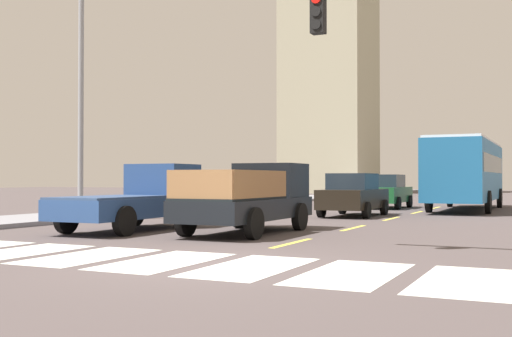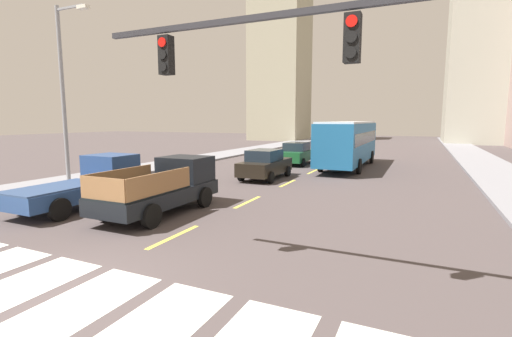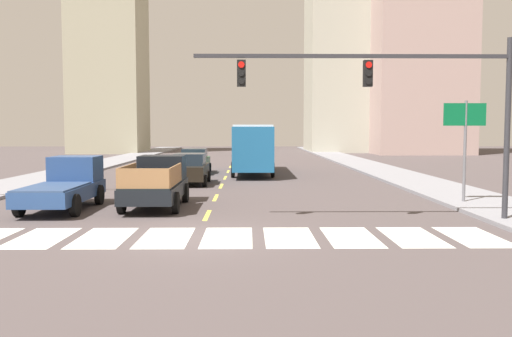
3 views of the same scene
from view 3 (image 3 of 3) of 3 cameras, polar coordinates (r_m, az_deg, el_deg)
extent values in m
plane|color=#4B4142|center=(15.79, -6.19, -7.13)|extent=(160.00, 160.00, 0.00)
cube|color=gray|center=(34.89, 15.20, -0.93)|extent=(3.59, 110.00, 0.15)
cube|color=gray|center=(35.82, -21.28, -0.94)|extent=(3.59, 110.00, 0.15)
cube|color=silver|center=(16.78, -21.39, -6.71)|extent=(1.40, 3.02, 0.01)
cube|color=silver|center=(16.25, -15.54, -6.92)|extent=(1.40, 3.02, 0.01)
cube|color=silver|center=(15.89, -9.36, -7.07)|extent=(1.40, 3.02, 0.01)
cube|color=silver|center=(15.73, -2.98, -7.14)|extent=(1.40, 3.02, 0.01)
cube|color=silver|center=(15.76, 3.46, -7.12)|extent=(1.40, 3.02, 0.01)
cube|color=silver|center=(15.98, 9.80, -7.01)|extent=(1.40, 3.02, 0.01)
cube|color=silver|center=(16.39, 15.88, -6.83)|extent=(1.40, 3.02, 0.01)
cube|color=silver|center=(16.97, 21.60, -6.59)|extent=(1.40, 3.02, 0.01)
cube|color=#E3D447|center=(19.71, -5.09, -4.85)|extent=(0.16, 2.40, 0.01)
cube|color=#E3D447|center=(24.65, -4.21, -3.03)|extent=(0.16, 2.40, 0.01)
cube|color=#E3D447|center=(29.61, -3.63, -1.82)|extent=(0.16, 2.40, 0.01)
cube|color=#E3D447|center=(34.58, -3.22, -0.96)|extent=(0.16, 2.40, 0.01)
cube|color=#E3D447|center=(39.56, -2.91, -0.31)|extent=(0.16, 2.40, 0.01)
cube|color=#E3D447|center=(44.54, -2.67, 0.19)|extent=(0.16, 2.40, 0.01)
cube|color=#E3D447|center=(49.53, -2.47, 0.59)|extent=(0.16, 2.40, 0.01)
cube|color=#E3D447|center=(54.52, -2.32, 0.92)|extent=(0.16, 2.40, 0.01)
cube|color=black|center=(21.80, -10.36, -2.24)|extent=(1.96, 5.20, 0.56)
cube|color=black|center=(23.40, -9.69, 0.12)|extent=(1.84, 1.60, 1.00)
cube|color=#19232D|center=(23.83, -9.53, 0.63)|extent=(1.72, 0.08, 0.56)
cube|color=black|center=(20.84, -10.80, -1.68)|extent=(1.84, 3.30, 0.06)
cylinder|color=black|center=(23.54, -12.07, -2.48)|extent=(0.22, 0.80, 0.80)
cylinder|color=black|center=(23.23, -7.32, -2.51)|extent=(0.22, 0.80, 0.80)
cylinder|color=black|center=(20.51, -13.78, -3.48)|extent=(0.22, 0.80, 0.80)
cylinder|color=black|center=(20.16, -8.33, -3.54)|extent=(0.22, 0.80, 0.80)
cube|color=olive|center=(20.98, -13.24, -0.64)|extent=(0.06, 3.17, 0.70)
cube|color=olive|center=(20.67, -8.36, -0.64)|extent=(0.06, 3.17, 0.70)
cube|color=olive|center=(19.25, -11.64, -1.03)|extent=(1.80, 0.06, 0.70)
cube|color=navy|center=(22.03, -19.48, -2.34)|extent=(1.96, 5.20, 0.56)
cube|color=navy|center=(23.57, -18.20, 0.00)|extent=(1.84, 1.60, 1.00)
cube|color=#19232D|center=(23.98, -17.90, 0.50)|extent=(1.72, 0.08, 0.56)
cube|color=navy|center=(21.11, -20.32, -1.79)|extent=(1.84, 3.30, 0.06)
cylinder|color=black|center=(23.85, -20.49, -2.57)|extent=(0.22, 0.80, 0.80)
cylinder|color=black|center=(23.26, -15.94, -2.63)|extent=(0.22, 0.80, 0.80)
cylinder|color=black|center=(20.96, -23.37, -3.54)|extent=(0.22, 0.80, 0.80)
cylinder|color=black|center=(20.29, -18.24, -3.65)|extent=(0.22, 0.80, 0.80)
cube|color=#1E6094|center=(37.52, -0.37, 2.27)|extent=(2.50, 10.80, 2.70)
cube|color=#19232D|center=(37.51, -0.37, 2.81)|extent=(2.52, 9.94, 0.80)
cube|color=silver|center=(37.50, -0.37, 4.43)|extent=(2.40, 10.37, 0.12)
cylinder|color=black|center=(40.94, -2.15, 0.54)|extent=(0.22, 1.00, 1.00)
cylinder|color=black|center=(40.96, 1.35, 0.54)|extent=(0.22, 1.00, 1.00)
cylinder|color=black|center=(34.64, -2.40, -0.12)|extent=(0.22, 1.00, 1.00)
cylinder|color=black|center=(34.66, 1.73, -0.12)|extent=(0.22, 1.00, 1.00)
cube|color=#185127|center=(38.07, -6.35, 0.54)|extent=(1.80, 4.40, 0.76)
cube|color=#1E2833|center=(37.88, -6.38, 1.59)|extent=(1.58, 2.11, 0.64)
cylinder|color=black|center=(39.55, -7.45, 0.12)|extent=(0.22, 0.64, 0.64)
cylinder|color=black|center=(39.38, -4.85, 0.12)|extent=(0.22, 0.64, 0.64)
cylinder|color=black|center=(36.84, -7.94, -0.18)|extent=(0.22, 0.64, 0.64)
cylinder|color=black|center=(36.66, -5.15, -0.18)|extent=(0.22, 0.64, 0.64)
cube|color=black|center=(30.67, -6.82, -0.33)|extent=(1.80, 4.40, 0.76)
cube|color=#1E2833|center=(30.47, -6.86, 0.96)|extent=(1.58, 2.11, 0.64)
cylinder|color=black|center=(32.16, -8.15, -0.81)|extent=(0.22, 0.64, 0.64)
cylinder|color=black|center=(31.98, -4.95, -0.82)|extent=(0.22, 0.64, 0.64)
cylinder|color=black|center=(29.46, -8.84, -1.27)|extent=(0.22, 0.64, 0.64)
cylinder|color=black|center=(29.27, -5.34, -1.28)|extent=(0.22, 0.64, 0.64)
cylinder|color=#2D2D33|center=(19.62, 24.61, 3.54)|extent=(0.18, 0.18, 6.00)
cube|color=#2D2D33|center=(18.19, 9.96, 11.41)|extent=(10.15, 0.12, 0.12)
cube|color=black|center=(18.23, 11.53, 9.64)|extent=(0.28, 0.24, 0.84)
cylinder|color=red|center=(18.13, 11.63, 10.49)|extent=(0.20, 0.04, 0.20)
cylinder|color=black|center=(18.10, 11.61, 9.67)|extent=(0.20, 0.04, 0.20)
cylinder|color=black|center=(18.08, 11.60, 8.85)|extent=(0.20, 0.04, 0.20)
cube|color=black|center=(17.82, -1.52, 9.84)|extent=(0.28, 0.24, 0.84)
cylinder|color=red|center=(17.72, -1.53, 10.72)|extent=(0.20, 0.04, 0.20)
cylinder|color=black|center=(17.69, -1.53, 9.89)|extent=(0.20, 0.04, 0.20)
cylinder|color=black|center=(17.67, -1.53, 9.05)|extent=(0.20, 0.04, 0.20)
cylinder|color=slate|center=(23.63, 20.84, 1.50)|extent=(0.12, 0.12, 4.20)
cube|color=#0A6033|center=(23.58, 20.84, 5.26)|extent=(1.70, 0.06, 0.90)
cube|color=#A19C81|center=(73.89, -15.07, 12.59)|extent=(8.72, 8.98, 28.19)
cube|color=tan|center=(71.24, 16.74, 13.98)|extent=(11.35, 8.43, 30.89)
camera|label=1|loc=(7.19, 33.93, -9.30)|focal=44.32mm
camera|label=2|loc=(12.15, 23.79, 5.42)|focal=25.30mm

